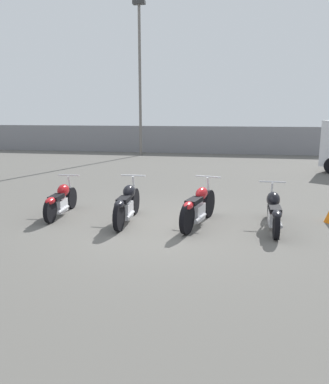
{
  "coord_description": "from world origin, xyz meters",
  "views": [
    {
      "loc": [
        1.59,
        -7.96,
        2.5
      ],
      "look_at": [
        0.0,
        0.67,
        0.65
      ],
      "focal_mm": 35.0,
      "sensor_mm": 36.0,
      "label": 1
    }
  ],
  "objects_px": {
    "motorcycle_slot_1": "(127,204)",
    "light_pole_left": "(140,68)",
    "motorcycle_slot_3": "(274,210)",
    "motorcycle_slot_2": "(198,207)",
    "motorcycle_slot_0": "(61,200)"
  },
  "relations": [
    {
      "from": "motorcycle_slot_1",
      "to": "light_pole_left",
      "type": "bearing_deg",
      "value": 101.43
    },
    {
      "from": "light_pole_left",
      "to": "motorcycle_slot_3",
      "type": "distance_m",
      "value": 15.88
    },
    {
      "from": "light_pole_left",
      "to": "motorcycle_slot_3",
      "type": "xyz_separation_m",
      "value": [
        6.45,
        -13.75,
        -4.63
      ]
    },
    {
      "from": "motorcycle_slot_2",
      "to": "motorcycle_slot_1",
      "type": "bearing_deg",
      "value": -164.19
    },
    {
      "from": "motorcycle_slot_0",
      "to": "motorcycle_slot_3",
      "type": "distance_m",
      "value": 5.09
    },
    {
      "from": "motorcycle_slot_0",
      "to": "motorcycle_slot_2",
      "type": "bearing_deg",
      "value": -6.98
    },
    {
      "from": "motorcycle_slot_1",
      "to": "motorcycle_slot_3",
      "type": "relative_size",
      "value": 0.97
    },
    {
      "from": "light_pole_left",
      "to": "motorcycle_slot_1",
      "type": "height_order",
      "value": "light_pole_left"
    },
    {
      "from": "motorcycle_slot_3",
      "to": "motorcycle_slot_1",
      "type": "bearing_deg",
      "value": -176.69
    },
    {
      "from": "motorcycle_slot_1",
      "to": "motorcycle_slot_2",
      "type": "bearing_deg",
      "value": 0.38
    },
    {
      "from": "motorcycle_slot_0",
      "to": "light_pole_left",
      "type": "bearing_deg",
      "value": 92.16
    },
    {
      "from": "light_pole_left",
      "to": "motorcycle_slot_0",
      "type": "height_order",
      "value": "light_pole_left"
    },
    {
      "from": "light_pole_left",
      "to": "motorcycle_slot_2",
      "type": "xyz_separation_m",
      "value": [
        4.79,
        -13.84,
        -4.6
      ]
    },
    {
      "from": "light_pole_left",
      "to": "motorcycle_slot_2",
      "type": "relative_size",
      "value": 4.13
    },
    {
      "from": "motorcycle_slot_0",
      "to": "motorcycle_slot_2",
      "type": "relative_size",
      "value": 0.92
    }
  ]
}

